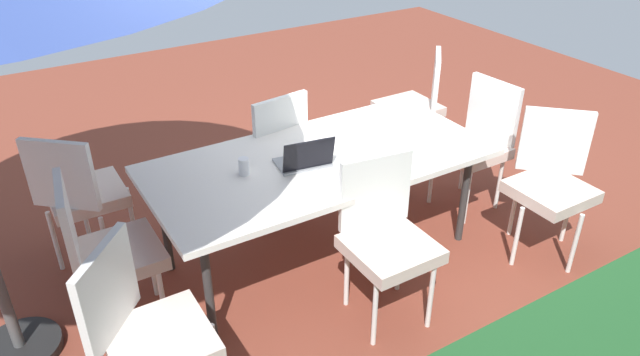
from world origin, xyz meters
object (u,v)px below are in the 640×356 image
at_px(chair_southeast, 80,191).
at_px(chair_southwest, 416,102).
at_px(laptop, 305,160).
at_px(chair_east, 104,248).
at_px(chair_west, 476,139).
at_px(chair_north, 386,234).
at_px(chair_northeast, 145,329).
at_px(chair_south, 270,147).
at_px(cup, 244,166).
at_px(chair_northwest, 551,178).
at_px(dining_table, 320,164).

bearing_deg(chair_southeast, chair_southwest, -137.92).
bearing_deg(chair_southeast, laptop, -171.20).
height_order(chair_east, chair_southwest, same).
height_order(chair_southeast, chair_west, same).
bearing_deg(laptop, chair_east, 5.12).
bearing_deg(chair_east, laptop, -86.03).
height_order(chair_west, chair_north, same).
relative_size(chair_west, chair_north, 1.00).
bearing_deg(chair_northeast, chair_north, -47.23).
distance_m(chair_east, chair_south, 1.47).
relative_size(laptop, cup, 3.32).
relative_size(chair_northeast, chair_south, 1.00).
distance_m(chair_west, chair_south, 1.53).
xyz_separation_m(chair_west, chair_northwest, (-0.01, 0.68, 0.00)).
height_order(laptop, cup, laptop).
bearing_deg(chair_west, chair_south, -121.51).
bearing_deg(chair_north, chair_southwest, 53.91).
xyz_separation_m(chair_southwest, chair_northwest, (0.07, 1.48, 0.00)).
xyz_separation_m(chair_northeast, cup, (-0.86, -0.75, 0.25)).
xyz_separation_m(chair_northeast, chair_southwest, (-2.76, -1.45, 0.00)).
bearing_deg(chair_northwest, chair_southwest, 131.38).
relative_size(dining_table, chair_southeast, 2.22).
height_order(chair_west, chair_south, same).
relative_size(dining_table, cup, 20.43).
bearing_deg(chair_northwest, chair_east, -151.49).
xyz_separation_m(chair_east, cup, (-0.87, -0.03, 0.25)).
distance_m(chair_northeast, chair_north, 1.39).
bearing_deg(laptop, chair_south, -90.22).
distance_m(chair_southeast, chair_southwest, 2.75).
relative_size(chair_east, chair_north, 1.00).
bearing_deg(chair_northeast, chair_northwest, -49.21).
xyz_separation_m(chair_south, chair_north, (-0.06, 1.31, 0.00)).
relative_size(chair_northeast, chair_north, 1.00).
height_order(dining_table, cup, cup).
distance_m(chair_south, chair_north, 1.31).
height_order(dining_table, chair_north, chair_north).
distance_m(chair_east, laptop, 1.25).
relative_size(dining_table, chair_southwest, 2.22).
bearing_deg(laptop, chair_northeast, 36.74).
bearing_deg(chair_south, chair_west, 145.53).
height_order(chair_west, cup, chair_west).
height_order(dining_table, chair_south, chair_south).
distance_m(chair_north, laptop, 0.68).
height_order(dining_table, chair_southeast, chair_southeast).
bearing_deg(chair_north, chair_southeast, 143.05).
height_order(chair_northeast, chair_southeast, same).
distance_m(chair_west, chair_southwest, 0.80).
relative_size(chair_east, chair_west, 1.00).
height_order(chair_west, chair_southwest, same).
bearing_deg(chair_south, chair_northeast, 37.81).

